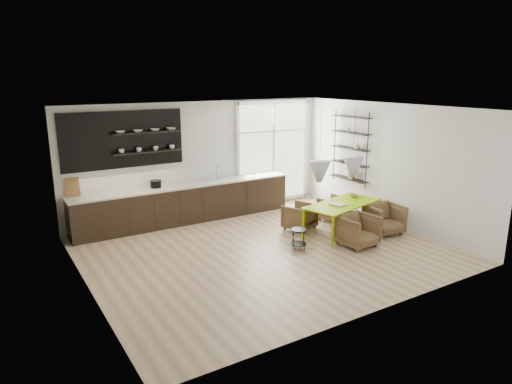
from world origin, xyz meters
name	(u,v)px	position (x,y,z in m)	size (l,w,h in m)	color
room	(261,169)	(0.58, 1.10, 1.46)	(7.02, 6.01, 2.91)	#D2AC88
kitchen_run	(182,198)	(-0.69, 2.69, 0.60)	(5.54, 0.69, 2.75)	black
right_shelving	(351,150)	(3.36, 1.17, 1.65)	(0.26, 1.22, 1.90)	black
dining_table	(343,205)	(2.10, 0.02, 0.65)	(2.08, 1.30, 0.70)	#96CB00
armchair_back_left	(300,217)	(1.41, 0.72, 0.31)	(0.65, 0.67, 0.61)	brown
armchair_back_right	(334,209)	(2.55, 0.81, 0.30)	(0.64, 0.66, 0.60)	brown
armchair_front_left	(358,231)	(1.81, -0.79, 0.34)	(0.72, 0.74, 0.67)	brown
armchair_front_right	(384,219)	(2.89, -0.52, 0.34)	(0.73, 0.75, 0.68)	brown
wire_stool	(299,236)	(0.63, -0.29, 0.28)	(0.34, 0.34, 0.43)	black
table_book	(335,205)	(1.78, -0.07, 0.72)	(0.24, 0.32, 0.03)	white
table_bowl	(354,196)	(2.68, 0.28, 0.74)	(0.21, 0.21, 0.06)	#5F8754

